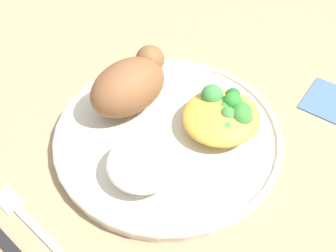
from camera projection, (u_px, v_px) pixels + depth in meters
ground_plane at (168, 141)px, 0.55m from camera, size 2.00×2.00×0.00m
plate at (168, 136)px, 0.55m from camera, size 0.29×0.29×0.02m
roasted_chicken at (130, 84)px, 0.54m from camera, size 0.12×0.07×0.07m
rice_pile at (144, 162)px, 0.49m from camera, size 0.09×0.09×0.03m
mac_cheese_with_broccoli at (223, 114)px, 0.53m from camera, size 0.10×0.10×0.04m
fork at (31, 223)px, 0.47m from camera, size 0.03×0.14×0.01m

